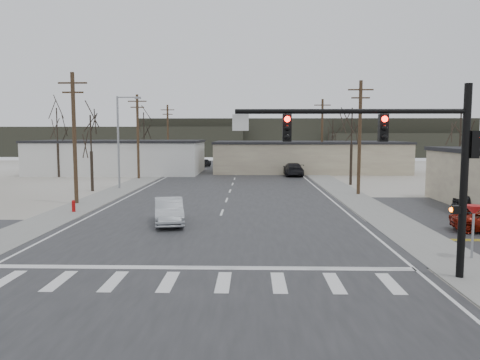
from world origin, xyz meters
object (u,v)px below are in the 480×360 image
(sedan_crossing, at_px, (169,211))
(car_far_b, at_px, (203,163))
(car_parked_dark_a, at_px, (480,202))
(traffic_signal_mast, at_px, (413,153))
(car_far_a, at_px, (293,169))
(fire_hydrant, at_px, (74,206))

(sedan_crossing, bearing_deg, car_far_b, 81.98)
(sedan_crossing, distance_m, car_parked_dark_a, 21.50)
(traffic_signal_mast, distance_m, sedan_crossing, 15.30)
(car_far_a, bearing_deg, car_far_b, -53.35)
(fire_hydrant, relative_size, sedan_crossing, 0.19)
(sedan_crossing, height_order, car_far_b, sedan_crossing)
(sedan_crossing, bearing_deg, traffic_signal_mast, -54.70)
(car_far_a, distance_m, car_parked_dark_a, 28.97)
(fire_hydrant, height_order, sedan_crossing, sedan_crossing)
(sedan_crossing, xyz_separation_m, car_far_b, (-2.90, 48.03, -0.11))
(sedan_crossing, bearing_deg, car_far_a, 60.98)
(traffic_signal_mast, distance_m, car_far_a, 42.48)
(traffic_signal_mast, height_order, car_parked_dark_a, traffic_signal_mast)
(sedan_crossing, height_order, car_far_a, car_far_a)
(traffic_signal_mast, height_order, car_far_b, traffic_signal_mast)
(traffic_signal_mast, relative_size, car_far_b, 2.34)
(sedan_crossing, relative_size, car_parked_dark_a, 1.30)
(car_far_a, height_order, car_far_b, car_far_a)
(traffic_signal_mast, height_order, sedan_crossing, traffic_signal_mast)
(car_far_a, distance_m, car_far_b, 20.55)
(car_far_b, xyz_separation_m, car_parked_dark_a, (23.75, -42.79, -0.06))
(fire_hydrant, distance_m, car_far_a, 33.09)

